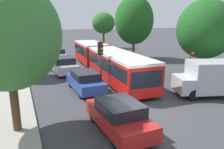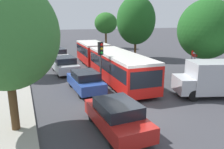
{
  "view_description": "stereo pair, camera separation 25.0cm",
  "coord_description": "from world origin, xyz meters",
  "px_view_note": "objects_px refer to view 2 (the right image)",
  "views": [
    {
      "loc": [
        -5.61,
        -9.61,
        4.93
      ],
      "look_at": [
        0.2,
        3.89,
        1.2
      ],
      "focal_mm": 35.0,
      "sensor_mm": 36.0,
      "label": 1
    },
    {
      "loc": [
        -5.38,
        -9.71,
        4.93
      ],
      "look_at": [
        0.2,
        3.89,
        1.2
      ],
      "focal_mm": 35.0,
      "sensor_mm": 36.0,
      "label": 2
    }
  ],
  "objects_px": {
    "articulated_bus": "(106,59)",
    "direction_sign_post": "(193,48)",
    "tree_left_near": "(3,38)",
    "queued_car_red": "(117,116)",
    "white_van": "(217,78)",
    "tree_right_near": "(207,31)",
    "tree_left_far": "(15,20)",
    "queued_car_silver": "(65,65)",
    "queued_car_white": "(58,54)",
    "no_entry_sign": "(194,60)",
    "tree_left_mid": "(8,30)",
    "tree_right_mid": "(136,20)",
    "city_bus_rear": "(42,38)",
    "queued_car_black": "(51,49)",
    "traffic_light": "(101,55)",
    "tree_right_far": "(106,24)",
    "queued_car_blue": "(85,81)"
  },
  "relations": [
    {
      "from": "queued_car_silver",
      "to": "tree_left_mid",
      "type": "height_order",
      "value": "tree_left_mid"
    },
    {
      "from": "queued_car_black",
      "to": "white_van",
      "type": "height_order",
      "value": "white_van"
    },
    {
      "from": "white_van",
      "to": "tree_right_near",
      "type": "relative_size",
      "value": 0.83
    },
    {
      "from": "queued_car_black",
      "to": "traffic_light",
      "type": "bearing_deg",
      "value": -177.53
    },
    {
      "from": "queued_car_red",
      "to": "no_entry_sign",
      "type": "height_order",
      "value": "no_entry_sign"
    },
    {
      "from": "queued_car_silver",
      "to": "queued_car_white",
      "type": "xyz_separation_m",
      "value": [
        0.42,
        6.67,
        -0.03
      ]
    },
    {
      "from": "tree_right_mid",
      "to": "city_bus_rear",
      "type": "bearing_deg",
      "value": 114.95
    },
    {
      "from": "queued_car_red",
      "to": "tree_right_mid",
      "type": "relative_size",
      "value": 0.54
    },
    {
      "from": "articulated_bus",
      "to": "tree_left_far",
      "type": "xyz_separation_m",
      "value": [
        -7.64,
        11.81,
        3.48
      ]
    },
    {
      "from": "traffic_light",
      "to": "tree_right_far",
      "type": "height_order",
      "value": "tree_right_far"
    },
    {
      "from": "no_entry_sign",
      "to": "queued_car_white",
      "type": "bearing_deg",
      "value": -150.13
    },
    {
      "from": "queued_car_red",
      "to": "direction_sign_post",
      "type": "distance_m",
      "value": 11.98
    },
    {
      "from": "queued_car_silver",
      "to": "no_entry_sign",
      "type": "relative_size",
      "value": 1.59
    },
    {
      "from": "articulated_bus",
      "to": "tree_left_far",
      "type": "relative_size",
      "value": 2.15
    },
    {
      "from": "queued_car_black",
      "to": "direction_sign_post",
      "type": "height_order",
      "value": "direction_sign_post"
    },
    {
      "from": "queued_car_silver",
      "to": "traffic_light",
      "type": "bearing_deg",
      "value": -166.94
    },
    {
      "from": "tree_left_near",
      "to": "tree_left_far",
      "type": "xyz_separation_m",
      "value": [
        0.08,
        20.67,
        0.66
      ]
    },
    {
      "from": "tree_left_near",
      "to": "queued_car_red",
      "type": "bearing_deg",
      "value": -19.65
    },
    {
      "from": "queued_car_silver",
      "to": "traffic_light",
      "type": "height_order",
      "value": "traffic_light"
    },
    {
      "from": "traffic_light",
      "to": "no_entry_sign",
      "type": "height_order",
      "value": "traffic_light"
    },
    {
      "from": "direction_sign_post",
      "to": "tree_right_near",
      "type": "bearing_deg",
      "value": 93.33
    },
    {
      "from": "queued_car_white",
      "to": "tree_left_near",
      "type": "height_order",
      "value": "tree_left_near"
    },
    {
      "from": "no_entry_sign",
      "to": "tree_left_mid",
      "type": "bearing_deg",
      "value": -121.57
    },
    {
      "from": "articulated_bus",
      "to": "direction_sign_post",
      "type": "bearing_deg",
      "value": 61.91
    },
    {
      "from": "articulated_bus",
      "to": "no_entry_sign",
      "type": "xyz_separation_m",
      "value": [
        5.03,
        -5.88,
        0.5
      ]
    },
    {
      "from": "queued_car_red",
      "to": "tree_right_mid",
      "type": "distance_m",
      "value": 19.31
    },
    {
      "from": "white_van",
      "to": "tree_right_near",
      "type": "distance_m",
      "value": 4.7
    },
    {
      "from": "queued_car_silver",
      "to": "traffic_light",
      "type": "xyz_separation_m",
      "value": [
        1.53,
        -5.91,
        1.71
      ]
    },
    {
      "from": "queued_car_silver",
      "to": "queued_car_white",
      "type": "bearing_deg",
      "value": -5.02
    },
    {
      "from": "queued_car_red",
      "to": "no_entry_sign",
      "type": "relative_size",
      "value": 1.47
    },
    {
      "from": "queued_car_blue",
      "to": "traffic_light",
      "type": "distance_m",
      "value": 2.13
    },
    {
      "from": "white_van",
      "to": "no_entry_sign",
      "type": "xyz_separation_m",
      "value": [
        0.53,
        2.73,
        0.64
      ]
    },
    {
      "from": "articulated_bus",
      "to": "tree_left_mid",
      "type": "xyz_separation_m",
      "value": [
        -8.03,
        2.14,
        2.68
      ]
    },
    {
      "from": "traffic_light",
      "to": "queued_car_red",
      "type": "bearing_deg",
      "value": -24.87
    },
    {
      "from": "queued_car_black",
      "to": "direction_sign_post",
      "type": "relative_size",
      "value": 1.16
    },
    {
      "from": "queued_car_white",
      "to": "tree_right_near",
      "type": "distance_m",
      "value": 16.99
    },
    {
      "from": "tree_right_far",
      "to": "tree_left_near",
      "type": "bearing_deg",
      "value": -118.79
    },
    {
      "from": "tree_right_far",
      "to": "traffic_light",
      "type": "bearing_deg",
      "value": -111.75
    },
    {
      "from": "tree_left_mid",
      "to": "tree_right_far",
      "type": "height_order",
      "value": "tree_right_far"
    },
    {
      "from": "tree_left_far",
      "to": "tree_right_far",
      "type": "bearing_deg",
      "value": 20.49
    },
    {
      "from": "queued_car_blue",
      "to": "tree_right_far",
      "type": "height_order",
      "value": "tree_right_far"
    },
    {
      "from": "articulated_bus",
      "to": "queued_car_silver",
      "type": "relative_size",
      "value": 3.61
    },
    {
      "from": "queued_car_blue",
      "to": "tree_right_mid",
      "type": "bearing_deg",
      "value": -44.16
    },
    {
      "from": "no_entry_sign",
      "to": "tree_left_near",
      "type": "xyz_separation_m",
      "value": [
        -12.75,
        -2.98,
        2.32
      ]
    },
    {
      "from": "articulated_bus",
      "to": "no_entry_sign",
      "type": "relative_size",
      "value": 5.75
    },
    {
      "from": "traffic_light",
      "to": "queued_car_white",
      "type": "bearing_deg",
      "value": 173.17
    },
    {
      "from": "tree_left_far",
      "to": "tree_right_near",
      "type": "xyz_separation_m",
      "value": [
        14.09,
        -17.2,
        -0.82
      ]
    },
    {
      "from": "direction_sign_post",
      "to": "white_van",
      "type": "bearing_deg",
      "value": 72.56
    },
    {
      "from": "city_bus_rear",
      "to": "queued_car_black",
      "type": "height_order",
      "value": "city_bus_rear"
    },
    {
      "from": "tree_left_near",
      "to": "tree_left_mid",
      "type": "xyz_separation_m",
      "value": [
        -0.31,
        11.01,
        -0.14
      ]
    }
  ]
}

